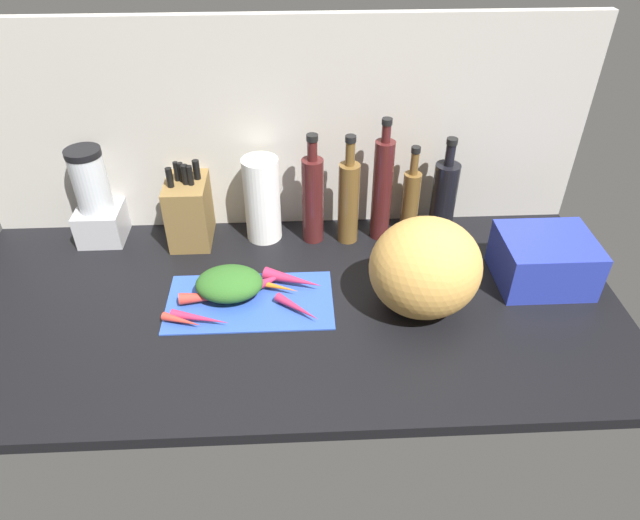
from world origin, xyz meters
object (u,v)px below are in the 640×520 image
carrot_2 (298,308)px  carrot_4 (266,282)px  winter_squash (425,268)px  carrot_5 (215,295)px  bottle_1 (349,200)px  bottle_2 (382,189)px  bottle_3 (411,199)px  bottle_4 (444,197)px  paper_towel_roll (262,199)px  blender_appliance (96,202)px  cutting_board (250,302)px  bottle_0 (313,198)px  carrot_3 (182,321)px  dish_rack (544,260)px  carrot_1 (200,318)px  carrot_0 (267,284)px  carrot_6 (293,279)px  knife_block (189,210)px

carrot_2 → carrot_4: bearing=129.3°
carrot_2 → winter_squash: size_ratio=0.50×
carrot_5 → bottle_1: 45.68cm
carrot_2 → bottle_2: (24.49, 33.23, 13.80)cm
bottle_3 → bottle_4: bottle_4 is taller
paper_towel_roll → bottle_4: bearing=-0.3°
carrot_4 → blender_appliance: blender_appliance is taller
cutting_board → bottle_0: 35.44cm
carrot_3 → bottle_1: 56.38cm
bottle_0 → dish_rack: size_ratio=1.39×
carrot_1 → carrot_3: bearing=-173.1°
carrot_1 → carrot_3: carrot_1 is taller
carrot_0 → bottle_4: (50.31, 25.11, 9.58)cm
carrot_2 → carrot_4: size_ratio=1.05×
carrot_0 → carrot_3: (-20.08, -12.20, -0.38)cm
carrot_6 → carrot_1: bearing=-149.8°
bottle_1 → dish_rack: bottle_1 is taller
knife_block → carrot_2: bearing=-48.8°
carrot_0 → bottle_4: bottle_4 is taller
carrot_6 → carrot_0: bearing=-168.3°
carrot_5 → dish_rack: bearing=3.4°
carrot_1 → carrot_2: same height
carrot_3 → dish_rack: dish_rack is taller
bottle_4 → bottle_1: bearing=-175.0°
bottle_0 → carrot_6: bearing=-105.4°
cutting_board → carrot_2: carrot_2 is taller
cutting_board → blender_appliance: blender_appliance is taller
carrot_0 → bottle_0: 29.06cm
bottle_4 → blender_appliance: bearing=179.1°
carrot_2 → carrot_6: bearing=95.6°
carrot_1 → carrot_5: carrot_5 is taller
carrot_6 → paper_towel_roll: size_ratio=0.63×
carrot_1 → bottle_2: 61.42cm
carrot_4 → carrot_5: bearing=-160.8°
carrot_4 → carrot_5: size_ratio=0.72×
paper_towel_roll → carrot_3: bearing=-116.4°
paper_towel_roll → knife_block: bearing=-179.0°
carrot_1 → carrot_2: size_ratio=1.10×
carrot_6 → dish_rack: bearing=-0.1°
paper_towel_roll → dish_rack: (73.42, -24.08, -5.93)cm
carrot_5 → bottle_0: 39.10cm
blender_appliance → bottle_3: size_ratio=1.05×
knife_block → bottle_2: bearing=-1.0°
carrot_4 → paper_towel_roll: 26.68cm
carrot_4 → bottle_4: (50.58, 24.51, 9.24)cm
cutting_board → bottle_3: size_ratio=1.56×
bottle_1 → bottle_3: size_ratio=1.20×
carrot_1 → bottle_3: bearing=34.0°
carrot_0 → paper_towel_roll: size_ratio=0.70×
winter_squash → bottle_0: (-25.59, 31.53, 1.22)cm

